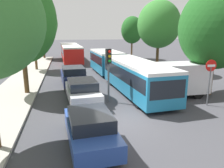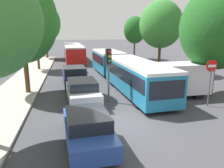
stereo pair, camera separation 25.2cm
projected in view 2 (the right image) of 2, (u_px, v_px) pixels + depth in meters
The scene contains 17 objects.
ground_plane at pixel (121, 123), 10.82m from camera, with size 200.00×200.00×0.00m, color #3D3D42.
kerb_strip_left at pixel (28, 78), 20.77m from camera, with size 3.20×33.32×0.14m, color #9E998E.
articulated_bus at pixel (122, 68), 18.81m from camera, with size 3.54×16.00×2.36m.
city_bus_rear at pixel (73, 52), 32.39m from camera, with size 3.00×11.31×2.41m.
queued_car_blue at pixel (88, 128), 8.67m from camera, with size 1.99×4.16×1.41m.
queued_car_silver at pixel (82, 91), 13.82m from camera, with size 2.11×4.40×1.49m.
queued_car_navy at pixel (75, 76), 18.35m from camera, with size 2.19×4.56×1.54m.
white_van at pixel (174, 79), 14.89m from camera, with size 5.03×2.06×2.31m.
traffic_light at pixel (109, 63), 13.50m from camera, with size 0.37×0.39×3.40m.
no_entry_sign at pixel (211, 76), 12.87m from camera, with size 0.70×0.08×2.82m.
direction_sign_post at pixel (203, 59), 15.31m from camera, with size 0.22×1.40×3.60m.
tree_left_mid at pixel (21, 20), 14.64m from camera, with size 4.78×4.78×8.09m.
tree_left_far at pixel (35, 27), 24.09m from camera, with size 4.19×4.19×7.31m.
tree_left_distant at pixel (46, 24), 34.38m from camera, with size 4.77×4.77×8.51m.
tree_right_near at pixel (218, 30), 14.52m from camera, with size 4.94×4.94×7.43m.
tree_right_mid at pixel (161, 24), 22.41m from camera, with size 4.42×4.42×7.52m.
tree_right_far at pixel (135, 30), 34.22m from camera, with size 3.43×3.43×6.64m.
Camera 2 is at (-2.30, -9.77, 4.49)m, focal length 35.00 mm.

